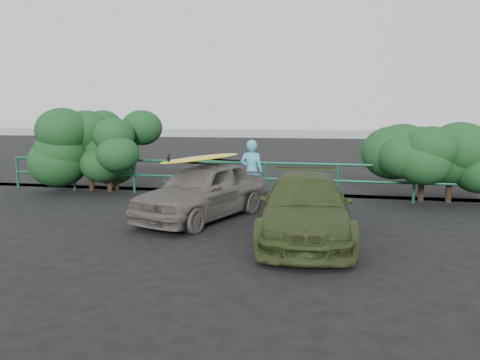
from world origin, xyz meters
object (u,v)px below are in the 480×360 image
Objects in this scene: sedan at (203,190)px; man at (252,172)px; guardrail at (231,179)px; surfboard at (203,158)px; olive_vehicle at (305,207)px.

man is at bearing 89.38° from sedan.
surfboard is (0.03, -2.92, 0.86)m from guardrail.
surfboard reaches higher than olive_vehicle.
guardrail is 4.91× the size of surfboard.
surfboard is at bearing 147.46° from olive_vehicle.
guardrail is at bearing -44.55° from man.
surfboard is (0.00, 0.00, 0.74)m from sedan.
sedan is 0.92× the size of olive_vehicle.
olive_vehicle is 2.44× the size of man.
man reaches higher than surfboard.
olive_vehicle is at bearing -8.63° from sedan.
guardrail is at bearing 110.02° from sedan.
olive_vehicle is 2.82m from surfboard.
guardrail is 3.38× the size of olive_vehicle.
olive_vehicle is (2.42, -4.19, 0.08)m from guardrail.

